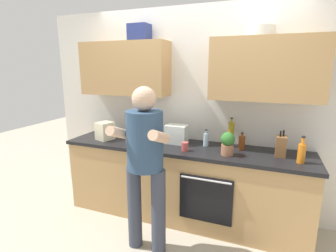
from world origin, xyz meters
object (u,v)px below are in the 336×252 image
bottle_syrup (133,126)px  mixing_bowl (137,139)px  cup_ceramic (185,146)px  grocery_bag_rice (105,131)px  bottle_water (206,139)px  bottle_oil (231,134)px  knife_block (281,146)px  bottle_juice (302,153)px  grocery_bag_produce (177,134)px  bottle_vinegar (242,143)px  person_standing (145,158)px  potted_herb (228,143)px

bottle_syrup → mixing_bowl: bottle_syrup is taller
cup_ceramic → grocery_bag_rice: size_ratio=0.43×
bottle_water → bottle_oil: size_ratio=0.58×
mixing_bowl → knife_block: bearing=3.9°
bottle_juice → bottle_water: bearing=167.7°
bottle_syrup → grocery_bag_rice: bottle_syrup is taller
cup_ceramic → grocery_bag_rice: bearing=176.4°
bottle_water → grocery_bag_produce: (-0.35, -0.03, 0.03)m
bottle_vinegar → knife_block: size_ratio=0.71×
bottle_oil → bottle_juice: size_ratio=1.27×
person_standing → cup_ceramic: (0.23, 0.53, -0.02)m
bottle_juice → bottle_syrup: bearing=171.3°
bottle_vinegar → knife_block: (0.39, -0.09, 0.03)m
mixing_bowl → grocery_bag_produce: 0.48m
bottle_syrup → grocery_bag_produce: bottle_syrup is taller
potted_herb → person_standing: bearing=-140.5°
bottle_syrup → bottle_water: bearing=-5.2°
knife_block → grocery_bag_rice: 2.05m
mixing_bowl → grocery_bag_produce: grocery_bag_produce is taller
bottle_juice → potted_herb: size_ratio=1.09×
bottle_syrup → knife_block: bearing=-5.3°
potted_herb → bottle_syrup: bearing=165.8°
person_standing → grocery_bag_rice: (-0.85, 0.60, 0.05)m
bottle_water → grocery_bag_rice: (-1.25, -0.19, 0.03)m
bottle_syrup → bottle_vinegar: (1.40, -0.08, -0.06)m
person_standing → bottle_juice: 1.49m
person_standing → mixing_bowl: size_ratio=5.94×
grocery_bag_rice → mixing_bowl: bearing=1.4°
bottle_vinegar → cup_ceramic: bearing=-154.3°
bottle_oil → potted_herb: 0.32m
bottle_water → grocery_bag_rice: size_ratio=0.88×
person_standing → potted_herb: 0.88m
bottle_water → cup_ceramic: 0.32m
bottle_vinegar → mixing_bowl: bearing=-170.7°
bottle_syrup → potted_herb: bearing=-14.2°
cup_ceramic → grocery_bag_produce: size_ratio=0.38×
cup_ceramic → person_standing: bearing=-113.0°
bottle_juice → cup_ceramic: bearing=-177.5°
bottle_oil → potted_herb: (0.01, -0.32, -0.02)m
person_standing → mixing_bowl: bearing=123.3°
bottle_oil → grocery_bag_produce: bottle_oil is taller
bottle_syrup → knife_block: 1.80m
grocery_bag_rice → bottle_oil: bearing=10.5°
cup_ceramic → bottle_vinegar: bearing=25.7°
bottle_oil → potted_herb: bearing=-87.9°
potted_herb → bottle_water: bearing=140.2°
knife_block → bottle_water: bearing=174.7°
potted_herb → knife_block: bearing=17.3°
mixing_bowl → grocery_bag_produce: (0.45, 0.15, 0.07)m
person_standing → mixing_bowl: (-0.40, 0.61, -0.02)m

